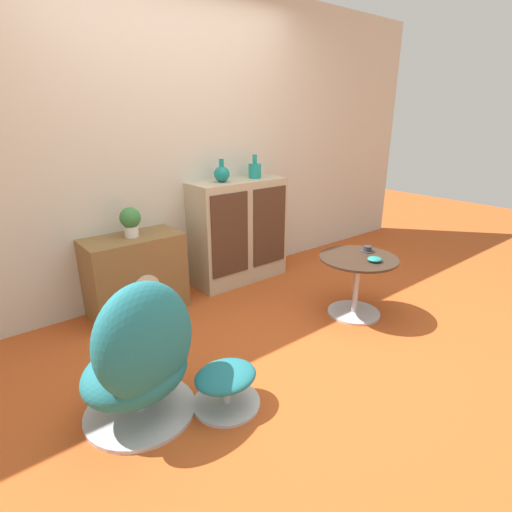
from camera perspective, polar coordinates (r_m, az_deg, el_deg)
ground_plane at (r=2.87m, az=4.08°, el=-12.99°), size 12.00×12.00×0.00m
wall_back at (r=3.59m, az=-11.67°, el=15.31°), size 6.40×0.06×2.60m
sideboard at (r=3.82m, az=-2.49°, el=3.54°), size 0.93×0.38×0.97m
tv_console at (r=3.37m, az=-16.84°, el=-2.57°), size 0.75×0.41×0.64m
egg_chair at (r=2.19m, az=-16.12°, el=-13.87°), size 0.71×0.67×0.81m
ottoman at (r=2.32m, az=-4.34°, el=-17.58°), size 0.38×0.38×0.23m
coffee_table at (r=3.28m, az=14.20°, el=-3.10°), size 0.61×0.61×0.49m
vase_leftmost at (r=3.61m, az=-4.92°, el=11.64°), size 0.14×0.14×0.20m
vase_inner_left at (r=3.83m, az=-0.18°, el=12.18°), size 0.12×0.12×0.22m
potted_plant at (r=3.24m, az=-17.51°, el=4.90°), size 0.16×0.16×0.23m
teacup at (r=3.36m, az=15.63°, el=0.91°), size 0.11×0.11×0.05m
bowl at (r=3.14m, az=16.59°, el=-0.45°), size 0.11×0.11×0.04m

